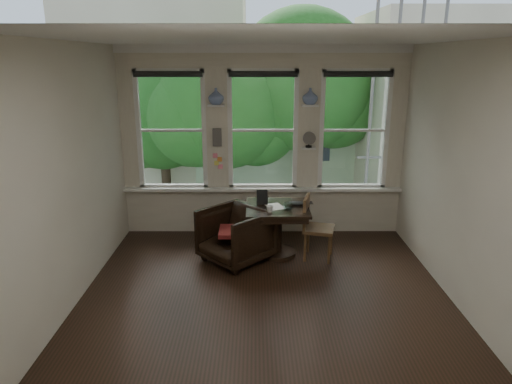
{
  "coord_description": "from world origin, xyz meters",
  "views": [
    {
      "loc": [
        -0.12,
        -4.99,
        2.82
      ],
      "look_at": [
        -0.11,
        0.9,
        1.07
      ],
      "focal_mm": 32.0,
      "sensor_mm": 36.0,
      "label": 1
    }
  ],
  "objects_px": {
    "armchair_left": "(235,235)",
    "laptop": "(301,205)",
    "table": "(277,231)",
    "mug": "(270,209)",
    "side_chair_right": "(319,228)"
  },
  "relations": [
    {
      "from": "armchair_left",
      "to": "mug",
      "type": "height_order",
      "value": "mug"
    },
    {
      "from": "armchair_left",
      "to": "laptop",
      "type": "distance_m",
      "value": 1.05
    },
    {
      "from": "table",
      "to": "armchair_left",
      "type": "bearing_deg",
      "value": -160.33
    },
    {
      "from": "table",
      "to": "laptop",
      "type": "xyz_separation_m",
      "value": [
        0.34,
        0.03,
        0.39
      ]
    },
    {
      "from": "table",
      "to": "side_chair_right",
      "type": "xyz_separation_m",
      "value": [
        0.59,
        -0.12,
        0.09
      ]
    },
    {
      "from": "armchair_left",
      "to": "laptop",
      "type": "bearing_deg",
      "value": 59.79
    },
    {
      "from": "armchair_left",
      "to": "laptop",
      "type": "height_order",
      "value": "same"
    },
    {
      "from": "table",
      "to": "armchair_left",
      "type": "distance_m",
      "value": 0.64
    },
    {
      "from": "table",
      "to": "mug",
      "type": "bearing_deg",
      "value": -116.06
    },
    {
      "from": "table",
      "to": "armchair_left",
      "type": "xyz_separation_m",
      "value": [
        -0.61,
        -0.22,
        0.01
      ]
    },
    {
      "from": "armchair_left",
      "to": "side_chair_right",
      "type": "relative_size",
      "value": 0.93
    },
    {
      "from": "table",
      "to": "side_chair_right",
      "type": "distance_m",
      "value": 0.61
    },
    {
      "from": "table",
      "to": "laptop",
      "type": "height_order",
      "value": "laptop"
    },
    {
      "from": "armchair_left",
      "to": "mug",
      "type": "distance_m",
      "value": 0.63
    },
    {
      "from": "mug",
      "to": "side_chair_right",
      "type": "bearing_deg",
      "value": 9.47
    }
  ]
}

